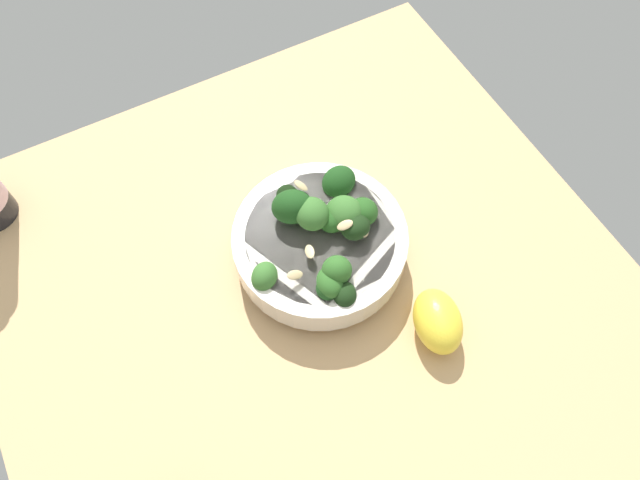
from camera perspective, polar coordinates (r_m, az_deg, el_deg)
ground_plane at (r=70.04cm, az=-0.89°, el=-5.76°), size 70.12×70.12×4.53cm
bowl_of_broccoli at (r=66.53cm, az=0.10°, el=-0.03°), size 19.36×19.36×10.26cm
lemon_wedge at (r=65.10cm, az=11.11°, el=-7.57°), size 8.36×6.79×5.18cm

